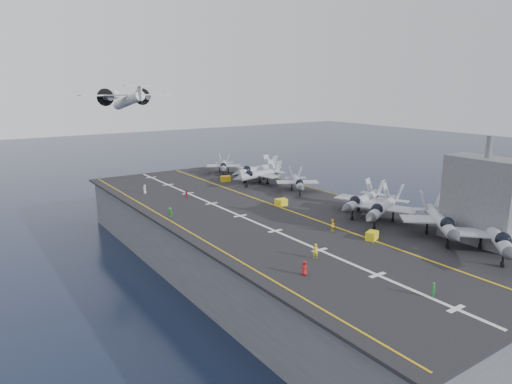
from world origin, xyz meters
TOP-DOWN VIEW (x-y plane):
  - ground at (0.00, 0.00)m, footprint 500.00×500.00m
  - hull at (0.00, 0.00)m, footprint 36.00×90.00m
  - flight_deck at (0.00, 0.00)m, footprint 38.00×92.00m
  - foul_line at (3.00, 0.00)m, footprint 0.35×90.00m
  - landing_centerline at (-6.00, 0.00)m, footprint 0.50×90.00m
  - deck_edge_port at (-17.00, 0.00)m, footprint 0.25×90.00m
  - deck_edge_stbd at (18.50, 0.00)m, footprint 0.25×90.00m
  - island_superstructure at (15.00, -30.00)m, footprint 5.00×10.00m
  - fighter_jet_0 at (11.83, -33.96)m, footprint 18.92×18.43m
  - fighter_jet_1 at (11.76, -25.89)m, footprint 18.38×18.84m
  - fighter_jet_2 at (10.79, -16.27)m, footprint 18.26×15.76m
  - fighter_jet_3 at (11.95, -10.84)m, footprint 17.51×14.59m
  - fighter_jet_5 at (13.25, 8.12)m, footprint 14.22×15.53m
  - fighter_jet_6 at (10.91, 18.76)m, footprint 15.64×11.92m
  - fighter_jet_7 at (13.27, 23.40)m, footprint 17.07×13.68m
  - fighter_jet_8 at (10.74, 34.05)m, footprint 13.97×15.30m
  - tow_cart_a at (3.11, -20.98)m, footprint 2.38×1.99m
  - tow_cart_b at (3.87, 1.47)m, footprint 2.30×1.68m
  - tow_cart_c at (6.50, 25.96)m, footprint 2.45×1.96m
  - crew_0 at (-13.06, -25.18)m, footprint 1.26×1.17m
  - crew_1 at (-8.54, -21.95)m, footprint 1.45×1.29m
  - crew_3 at (-16.08, 6.03)m, footprint 0.97×1.16m
  - crew_4 at (-8.06, 16.39)m, footprint 0.71×1.03m
  - crew_5 at (-13.29, 24.94)m, footprint 0.76×1.10m
  - crew_6 at (-5.67, -37.16)m, footprint 1.16×1.21m
  - crew_7 at (0.82, -15.11)m, footprint 1.26×0.89m
  - transport_plane at (-6.61, 50.97)m, footprint 24.66×17.51m

SIDE VIEW (x-z plane):
  - ground at x=0.00m, z-range 0.00..0.00m
  - hull at x=0.00m, z-range 0.00..10.00m
  - flight_deck at x=0.00m, z-range 10.00..10.40m
  - foul_line at x=3.00m, z-range 10.41..10.43m
  - landing_centerline at x=-6.00m, z-range 10.41..10.43m
  - deck_edge_port at x=-17.00m, z-range 10.41..10.43m
  - deck_edge_stbd at x=18.50m, z-range 10.41..10.43m
  - tow_cart_a at x=3.11m, z-range 10.40..11.62m
  - tow_cart_b at x=3.87m, z-range 10.40..11.67m
  - tow_cart_c at x=6.50m, z-range 10.40..11.68m
  - crew_3 at x=-16.08m, z-range 10.40..12.05m
  - crew_4 at x=-8.06m, z-range 10.40..12.08m
  - crew_6 at x=-5.67m, z-range 10.40..12.09m
  - crew_0 at x=-13.06m, z-range 10.40..12.15m
  - crew_5 at x=-13.29m, z-range 10.40..12.20m
  - crew_7 at x=0.82m, z-range 10.40..12.41m
  - crew_1 at x=-8.54m, z-range 10.40..12.42m
  - fighter_jet_8 at x=10.74m, z-range 10.40..14.82m
  - fighter_jet_5 at x=13.25m, z-range 10.40..14.89m
  - fighter_jet_6 at x=10.91m, z-range 10.40..15.30m
  - fighter_jet_7 at x=13.27m, z-range 10.40..15.57m
  - fighter_jet_3 at x=11.95m, z-range 10.40..15.60m
  - fighter_jet_2 at x=10.79m, z-range 10.40..15.74m
  - fighter_jet_1 at x=11.76m, z-range 10.40..15.89m
  - fighter_jet_0 at x=11.83m, z-range 10.40..15.91m
  - island_superstructure at x=15.00m, z-range 10.40..25.40m
  - transport_plane at x=-6.61m, z-range 25.43..31.05m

